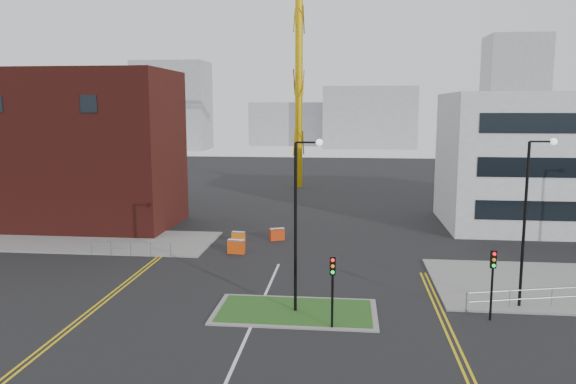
% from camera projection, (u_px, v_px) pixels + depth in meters
% --- Properties ---
extents(ground, '(200.00, 200.00, 0.00)m').
position_uv_depth(ground, '(226.00, 384.00, 22.05)').
color(ground, black).
rests_on(ground, ground).
extents(pavement_left, '(28.00, 8.00, 0.12)m').
position_uv_depth(pavement_left, '(43.00, 239.00, 45.78)').
color(pavement_left, slate).
rests_on(pavement_left, ground).
extents(island_kerb, '(8.60, 4.60, 0.08)m').
position_uv_depth(island_kerb, '(295.00, 312.00, 29.69)').
color(island_kerb, slate).
rests_on(island_kerb, ground).
extents(grass_island, '(8.00, 4.00, 0.12)m').
position_uv_depth(grass_island, '(295.00, 311.00, 29.69)').
color(grass_island, '#214E1A').
rests_on(grass_island, ground).
extents(brick_building, '(24.20, 10.07, 14.24)m').
position_uv_depth(brick_building, '(43.00, 150.00, 50.97)').
color(brick_building, '#4F1813').
rests_on(brick_building, ground).
extents(streetlamp_island, '(1.46, 0.36, 9.18)m').
position_uv_depth(streetlamp_island, '(300.00, 212.00, 28.86)').
color(streetlamp_island, black).
rests_on(streetlamp_island, ground).
extents(streetlamp_right_near, '(1.46, 0.36, 9.18)m').
position_uv_depth(streetlamp_right_near, '(530.00, 210.00, 29.56)').
color(streetlamp_right_near, black).
rests_on(streetlamp_right_near, ground).
extents(traffic_light_island, '(0.28, 0.33, 3.65)m').
position_uv_depth(traffic_light_island, '(333.00, 278.00, 27.12)').
color(traffic_light_island, black).
rests_on(traffic_light_island, ground).
extents(traffic_light_right, '(0.28, 0.33, 3.65)m').
position_uv_depth(traffic_light_right, '(493.00, 271.00, 28.24)').
color(traffic_light_right, black).
rests_on(traffic_light_right, ground).
extents(railing_left, '(6.05, 0.05, 1.10)m').
position_uv_depth(railing_left, '(131.00, 246.00, 40.79)').
color(railing_left, gray).
rests_on(railing_left, ground).
extents(centre_line, '(0.15, 30.00, 0.01)m').
position_uv_depth(centre_line, '(236.00, 361.00, 24.01)').
color(centre_line, silver).
rests_on(centre_line, ground).
extents(yellow_left_a, '(0.12, 24.00, 0.01)m').
position_uv_depth(yellow_left_a, '(112.00, 293.00, 32.83)').
color(yellow_left_a, gold).
rests_on(yellow_left_a, ground).
extents(yellow_left_b, '(0.12, 24.00, 0.01)m').
position_uv_depth(yellow_left_b, '(117.00, 293.00, 32.80)').
color(yellow_left_b, gold).
rests_on(yellow_left_b, ground).
extents(yellow_right_a, '(0.12, 20.00, 0.01)m').
position_uv_depth(yellow_right_a, '(447.00, 333.00, 26.94)').
color(yellow_right_a, gold).
rests_on(yellow_right_a, ground).
extents(yellow_right_b, '(0.12, 20.00, 0.01)m').
position_uv_depth(yellow_right_b, '(453.00, 334.00, 26.91)').
color(yellow_right_b, gold).
rests_on(yellow_right_b, ground).
extents(skyline_a, '(18.00, 12.00, 22.00)m').
position_uv_depth(skyline_a, '(173.00, 106.00, 142.58)').
color(skyline_a, gray).
rests_on(skyline_a, ground).
extents(skyline_b, '(24.00, 12.00, 16.00)m').
position_uv_depth(skyline_b, '(369.00, 117.00, 147.57)').
color(skyline_b, gray).
rests_on(skyline_b, ground).
extents(skyline_c, '(14.00, 12.00, 28.00)m').
position_uv_depth(skyline_c, '(514.00, 94.00, 138.05)').
color(skyline_c, gray).
rests_on(skyline_c, ground).
extents(skyline_d, '(30.00, 12.00, 12.00)m').
position_uv_depth(skyline_d, '(304.00, 124.00, 159.60)').
color(skyline_d, gray).
rests_on(skyline_d, ground).
extents(barrier_left, '(1.30, 0.59, 1.06)m').
position_uv_depth(barrier_left, '(236.00, 246.00, 41.53)').
color(barrier_left, '#DA440C').
rests_on(barrier_left, ground).
extents(barrier_mid, '(1.09, 0.52, 0.89)m').
position_uv_depth(barrier_mid, '(238.00, 237.00, 44.93)').
color(barrier_mid, orange).
rests_on(barrier_mid, ground).
extents(barrier_right, '(1.24, 0.84, 1.00)m').
position_uv_depth(barrier_right, '(277.00, 234.00, 45.66)').
color(barrier_right, red).
rests_on(barrier_right, ground).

